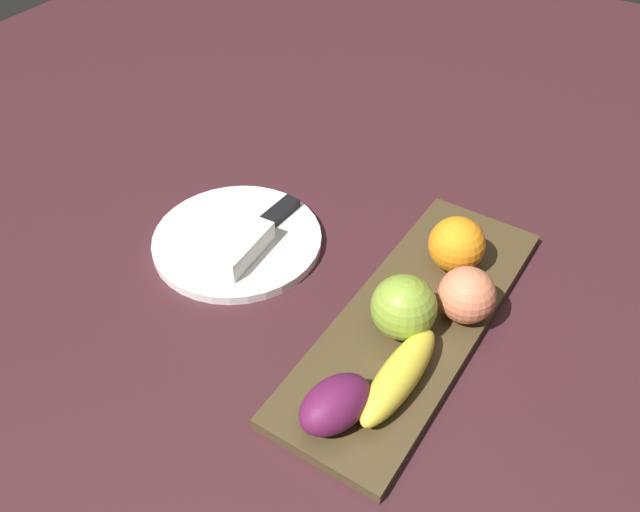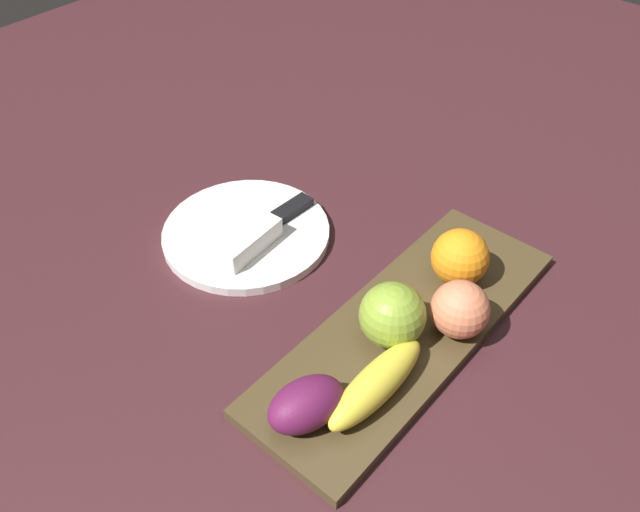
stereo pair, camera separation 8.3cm
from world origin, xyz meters
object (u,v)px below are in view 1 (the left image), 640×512
object	(u,v)px
fruit_tray	(414,320)
knife	(268,222)
dinner_plate	(237,240)
folded_napkin	(222,240)
orange_near_apple	(457,245)
apple	(404,306)
banana	(399,376)
peach	(467,295)
grape_bunch	(335,404)

from	to	relation	value
fruit_tray	knife	world-z (taller)	knife
dinner_plate	folded_napkin	world-z (taller)	folded_napkin
fruit_tray	orange_near_apple	xyz separation A→B (m)	(-0.11, 0.00, 0.04)
apple	dinner_plate	distance (m)	0.28
dinner_plate	fruit_tray	bearing A→B (deg)	90.00
apple	dinner_plate	xyz separation A→B (m)	(-0.03, -0.27, -0.05)
banana	orange_near_apple	distance (m)	0.21
fruit_tray	folded_napkin	world-z (taller)	folded_napkin
knife	orange_near_apple	bearing A→B (deg)	106.48
apple	banana	bearing A→B (deg)	24.87
peach	grape_bunch	bearing A→B (deg)	-14.21
orange_near_apple	peach	bearing A→B (deg)	32.10
dinner_plate	apple	bearing A→B (deg)	84.45
grape_bunch	folded_napkin	xyz separation A→B (m)	(-0.15, -0.27, -0.01)
dinner_plate	orange_near_apple	bearing A→B (deg)	111.25
orange_near_apple	knife	xyz separation A→B (m)	(0.06, -0.25, -0.03)
apple	peach	size ratio (longest dim) A/B	1.12
fruit_tray	grape_bunch	distance (m)	0.18
folded_napkin	knife	size ratio (longest dim) A/B	0.57
dinner_plate	knife	size ratio (longest dim) A/B	1.30
fruit_tray	folded_napkin	bearing A→B (deg)	-83.90
banana	grape_bunch	world-z (taller)	grape_bunch
apple	folded_napkin	xyz separation A→B (m)	(0.00, -0.27, -0.03)
peach	banana	bearing A→B (deg)	-6.60
banana	folded_napkin	xyz separation A→B (m)	(-0.07, -0.31, -0.01)
apple	banana	xyz separation A→B (m)	(0.08, 0.04, -0.02)
grape_bunch	folded_napkin	bearing A→B (deg)	-118.48
apple	knife	distance (m)	0.26
dinner_plate	knife	world-z (taller)	knife
banana	grape_bunch	bearing A→B (deg)	153.32
fruit_tray	knife	distance (m)	0.26
apple	grape_bunch	world-z (taller)	apple
apple	knife	size ratio (longest dim) A/B	0.43
orange_near_apple	knife	world-z (taller)	orange_near_apple
banana	apple	bearing A→B (deg)	25.62
fruit_tray	banana	bearing A→B (deg)	17.14
apple	orange_near_apple	distance (m)	0.13
orange_near_apple	knife	size ratio (longest dim) A/B	0.40
orange_near_apple	dinner_plate	xyz separation A→B (m)	(0.11, -0.28, -0.05)
apple	dinner_plate	size ratio (longest dim) A/B	0.33
banana	orange_near_apple	bearing A→B (deg)	8.95
folded_napkin	knife	distance (m)	0.08
dinner_plate	folded_napkin	size ratio (longest dim) A/B	2.28
grape_bunch	peach	bearing A→B (deg)	165.79
apple	folded_napkin	distance (m)	0.27
apple	peach	bearing A→B (deg)	138.86
fruit_tray	orange_near_apple	size ratio (longest dim) A/B	6.20
dinner_plate	folded_napkin	bearing A→B (deg)	0.00
banana	folded_napkin	distance (m)	0.32
knife	apple	bearing A→B (deg)	76.75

